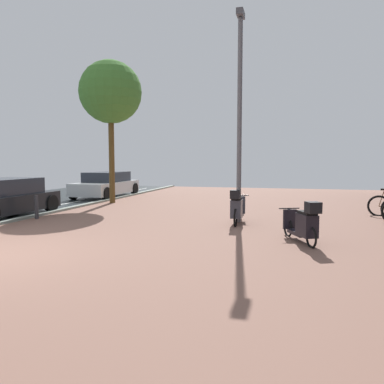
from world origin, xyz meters
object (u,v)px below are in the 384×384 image
Objects in this scene: bollard_far at (36,207)px; street_tree at (111,93)px; parked_car_near at (3,199)px; lamp_post at (240,108)px; scooter_near at (237,208)px; scooter_mid at (304,224)px; parked_car_far at (106,185)px.

street_tree is at bearing 87.00° from bollard_far.
lamp_post is (7.70, 0.89, 2.82)m from parked_car_near.
scooter_near reaches higher than bollard_far.
parked_car_near is at bearing 169.74° from scooter_mid.
parked_car_near is at bearing -173.42° from lamp_post.
parked_car_near is (-7.71, -0.49, 0.13)m from scooter_near.
scooter_mid is at bearing -43.12° from parked_car_far.
bollard_far is at bearing -79.68° from parked_car_far.
scooter_mid is 11.06m from street_tree.
bollard_far is (1.33, -7.28, -0.24)m from parked_car_far.
parked_car_near reaches higher than scooter_mid.
scooter_near is 1.07× the size of scooter_mid.
scooter_mid is 2.13× the size of bollard_far.
street_tree is at bearing 148.04° from lamp_post.
street_tree is at bearing 140.99° from scooter_mid.
parked_car_far is at bearing 136.88° from scooter_mid.
street_tree is (1.58, -2.48, 4.15)m from parked_car_far.
bollard_far is (-6.34, -1.00, -3.05)m from lamp_post.
scooter_mid is 0.37× the size of parked_car_far.
parked_car_far is at bearing 89.74° from parked_car_near.
parked_car_near is 8.25m from lamp_post.
scooter_near is at bearing 129.30° from scooter_mid.
parked_car_far is 5.09m from street_tree.
scooter_mid is 9.68m from parked_car_near.
lamp_post is 7.30m from street_tree.
scooter_near reaches higher than scooter_mid.
lamp_post is at bearing 8.99° from bollard_far.
parked_car_near reaches higher than scooter_near.
lamp_post is (-0.01, 0.40, 2.95)m from scooter_near.
scooter_mid is 13.00m from parked_car_far.
parked_car_near is 6.47m from street_tree.
scooter_near is at bearing 3.61° from parked_car_near.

